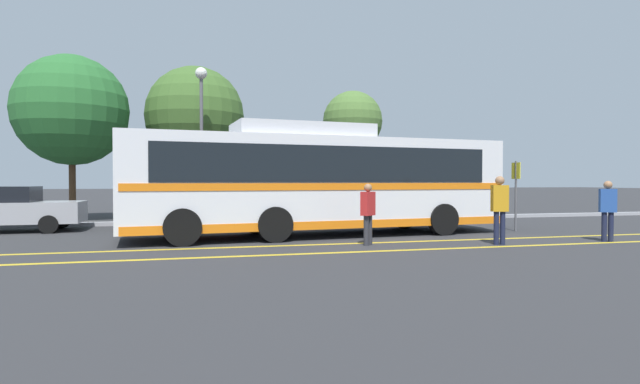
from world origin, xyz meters
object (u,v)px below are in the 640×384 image
parked_car_0 (7,209)px  bus_stop_sign (516,187)px  pedestrian_0 (368,210)px  pedestrian_1 (500,205)px  tree_2 (72,111)px  transit_bus (319,180)px  tree_0 (353,122)px  parked_car_2 (361,204)px  pedestrian_2 (608,207)px  street_lamp (201,112)px  parked_car_1 (214,208)px  tree_1 (195,116)px

parked_car_0 → bus_stop_sign: bearing=75.3°
pedestrian_0 → pedestrian_1: bearing=-51.1°
pedestrian_0 → tree_2: size_ratio=0.23×
parked_car_0 → pedestrian_0: 12.30m
transit_bus → tree_0: bearing=150.0°
parked_car_2 → pedestrian_2: size_ratio=2.78×
bus_stop_sign → street_lamp: (-10.35, 6.42, 3.07)m
parked_car_1 → bus_stop_sign: size_ratio=2.00×
parked_car_1 → bus_stop_sign: bearing=-111.0°
parked_car_2 → pedestrian_2: bearing=35.2°
pedestrian_1 → parked_car_0: bearing=-13.8°
parked_car_0 → parked_car_2: 12.68m
pedestrian_0 → pedestrian_2: 6.90m
parked_car_2 → tree_2: size_ratio=0.67×
tree_2 → parked_car_1: bearing=-37.0°
pedestrian_0 → street_lamp: bearing=76.5°
pedestrian_1 → tree_0: tree_0 is taller
transit_bus → pedestrian_1: (4.13, -3.40, -0.69)m
pedestrian_0 → tree_0: tree_0 is taller
pedestrian_0 → street_lamp: 10.35m
bus_stop_sign → tree_2: size_ratio=0.34×
parked_car_0 → parked_car_2: bearing=90.4°
street_lamp → tree_0: 7.77m
bus_stop_sign → tree_2: bearing=-124.4°
street_lamp → tree_2: (-5.41, 2.30, 0.18)m
parked_car_1 → tree_1: tree_1 is taller
parked_car_0 → parked_car_2: size_ratio=0.97×
street_lamp → tree_1: tree_1 is taller
parked_car_1 → pedestrian_1: pedestrian_1 is taller
street_lamp → tree_0: bearing=18.2°
parked_car_2 → pedestrian_0: 7.04m
bus_stop_sign → transit_bus: bearing=-98.1°
street_lamp → transit_bus: bearing=-60.2°
pedestrian_1 → street_lamp: size_ratio=0.29×
tree_2 → parked_car_0: bearing=-101.8°
parked_car_1 → street_lamp: (-0.42, 2.11, 3.87)m
parked_car_1 → tree_0: (6.95, 4.53, 3.98)m
parked_car_0 → pedestrian_1: (14.03, -7.07, 0.29)m
pedestrian_2 → tree_1: bearing=159.9°
parked_car_1 → pedestrian_1: size_ratio=2.60×
pedestrian_0 → bus_stop_sign: (6.20, 2.34, 0.59)m
parked_car_2 → tree_2: 13.09m
parked_car_2 → street_lamp: bearing=-104.6°
pedestrian_0 → tree_2: bearing=92.0°
parked_car_1 → tree_0: bearing=-54.5°
parked_car_1 → street_lamp: 4.43m
pedestrian_0 → pedestrian_1: pedestrian_1 is taller
pedestrian_0 → bus_stop_sign: bearing=-18.2°
tree_1 → street_lamp: bearing=-86.1°
bus_stop_sign → street_lamp: bearing=-127.3°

